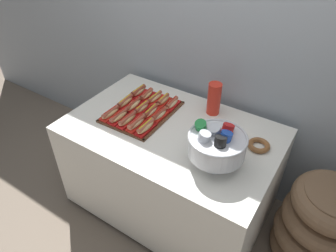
{
  "coord_description": "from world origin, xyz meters",
  "views": [
    {
      "loc": [
        0.87,
        -1.38,
        2.06
      ],
      "look_at": [
        -0.02,
        -0.01,
        0.8
      ],
      "focal_mm": 33.08,
      "sensor_mm": 36.0,
      "label": 1
    }
  ],
  "objects_px": {
    "buffet_table": "(171,167)",
    "hot_dog_13": "(163,100)",
    "floor_vase": "(321,227)",
    "serving_tray": "(142,112)",
    "cup_stack": "(214,99)",
    "hot_dog_0": "(110,113)",
    "hot_dog_1": "(119,117)",
    "hot_dog_6": "(133,105)",
    "hot_dog_11": "(146,95)",
    "hot_dog_12": "(155,98)",
    "hot_dog_5": "(125,102)",
    "hot_dog_7": "(142,108)",
    "hot_dog_10": "(138,92)",
    "donut": "(259,145)",
    "punch_bowl": "(217,144)",
    "hot_dog_8": "(151,112)",
    "hot_dog_4": "(146,127)",
    "hot_dog_14": "(172,104)",
    "hot_dog_2": "(128,120)",
    "hot_dog_9": "(160,115)",
    "hot_dog_3": "(137,123)"
  },
  "relations": [
    {
      "from": "hot_dog_2",
      "to": "hot_dog_7",
      "type": "xyz_separation_m",
      "value": [
        -0.0,
        0.16,
        -0.0
      ]
    },
    {
      "from": "floor_vase",
      "to": "serving_tray",
      "type": "bearing_deg",
      "value": -174.89
    },
    {
      "from": "hot_dog_2",
      "to": "donut",
      "type": "distance_m",
      "value": 0.87
    },
    {
      "from": "hot_dog_10",
      "to": "hot_dog_14",
      "type": "distance_m",
      "value": 0.3
    },
    {
      "from": "hot_dog_8",
      "to": "cup_stack",
      "type": "xyz_separation_m",
      "value": [
        0.35,
        0.27,
        0.08
      ]
    },
    {
      "from": "hot_dog_4",
      "to": "hot_dog_5",
      "type": "distance_m",
      "value": 0.34
    },
    {
      "from": "floor_vase",
      "to": "hot_dog_2",
      "type": "bearing_deg",
      "value": -167.93
    },
    {
      "from": "hot_dog_9",
      "to": "hot_dog_11",
      "type": "relative_size",
      "value": 0.97
    },
    {
      "from": "serving_tray",
      "to": "hot_dog_3",
      "type": "distance_m",
      "value": 0.18
    },
    {
      "from": "hot_dog_1",
      "to": "hot_dog_6",
      "type": "relative_size",
      "value": 0.97
    },
    {
      "from": "hot_dog_11",
      "to": "hot_dog_10",
      "type": "bearing_deg",
      "value": -178.69
    },
    {
      "from": "donut",
      "to": "hot_dog_6",
      "type": "bearing_deg",
      "value": -174.04
    },
    {
      "from": "cup_stack",
      "to": "hot_dog_1",
      "type": "bearing_deg",
      "value": -138.35
    },
    {
      "from": "buffet_table",
      "to": "hot_dog_13",
      "type": "height_order",
      "value": "hot_dog_13"
    },
    {
      "from": "hot_dog_8",
      "to": "buffet_table",
      "type": "bearing_deg",
      "value": -12.09
    },
    {
      "from": "hot_dog_13",
      "to": "donut",
      "type": "relative_size",
      "value": 1.13
    },
    {
      "from": "hot_dog_0",
      "to": "hot_dog_10",
      "type": "xyz_separation_m",
      "value": [
        -0.01,
        0.33,
        0.0
      ]
    },
    {
      "from": "hot_dog_11",
      "to": "hot_dog_12",
      "type": "distance_m",
      "value": 0.08
    },
    {
      "from": "hot_dog_1",
      "to": "hot_dog_11",
      "type": "xyz_separation_m",
      "value": [
        -0.01,
        0.33,
        -0.0
      ]
    },
    {
      "from": "hot_dog_5",
      "to": "punch_bowl",
      "type": "height_order",
      "value": "punch_bowl"
    },
    {
      "from": "hot_dog_2",
      "to": "punch_bowl",
      "type": "bearing_deg",
      "value": -1.36
    },
    {
      "from": "hot_dog_11",
      "to": "punch_bowl",
      "type": "distance_m",
      "value": 0.83
    },
    {
      "from": "punch_bowl",
      "to": "hot_dog_1",
      "type": "bearing_deg",
      "value": 178.91
    },
    {
      "from": "hot_dog_7",
      "to": "hot_dog_13",
      "type": "bearing_deg",
      "value": 66.87
    },
    {
      "from": "donut",
      "to": "hot_dog_2",
      "type": "bearing_deg",
      "value": -162.71
    },
    {
      "from": "hot_dog_11",
      "to": "hot_dog_12",
      "type": "relative_size",
      "value": 0.96
    },
    {
      "from": "buffet_table",
      "to": "donut",
      "type": "bearing_deg",
      "value": 13.58
    },
    {
      "from": "serving_tray",
      "to": "hot_dog_12",
      "type": "bearing_deg",
      "value": 91.31
    },
    {
      "from": "hot_dog_0",
      "to": "hot_dog_4",
      "type": "height_order",
      "value": "hot_dog_4"
    },
    {
      "from": "hot_dog_5",
      "to": "hot_dog_13",
      "type": "distance_m",
      "value": 0.28
    },
    {
      "from": "serving_tray",
      "to": "hot_dog_5",
      "type": "distance_m",
      "value": 0.15
    },
    {
      "from": "floor_vase",
      "to": "hot_dog_2",
      "type": "distance_m",
      "value": 1.45
    },
    {
      "from": "cup_stack",
      "to": "hot_dog_8",
      "type": "bearing_deg",
      "value": -142.05
    },
    {
      "from": "serving_tray",
      "to": "hot_dog_12",
      "type": "distance_m",
      "value": 0.17
    },
    {
      "from": "hot_dog_2",
      "to": "hot_dog_6",
      "type": "height_order",
      "value": "hot_dog_2"
    },
    {
      "from": "buffet_table",
      "to": "serving_tray",
      "type": "height_order",
      "value": "serving_tray"
    },
    {
      "from": "hot_dog_5",
      "to": "hot_dog_13",
      "type": "xyz_separation_m",
      "value": [
        0.22,
        0.17,
        -0.0
      ]
    },
    {
      "from": "hot_dog_14",
      "to": "cup_stack",
      "type": "xyz_separation_m",
      "value": [
        0.28,
        0.11,
        0.08
      ]
    },
    {
      "from": "hot_dog_0",
      "to": "hot_dog_2",
      "type": "distance_m",
      "value": 0.15
    },
    {
      "from": "hot_dog_6",
      "to": "hot_dog_9",
      "type": "height_order",
      "value": "hot_dog_9"
    },
    {
      "from": "cup_stack",
      "to": "hot_dog_0",
      "type": "bearing_deg",
      "value": -142.2
    },
    {
      "from": "hot_dog_1",
      "to": "hot_dog_13",
      "type": "xyz_separation_m",
      "value": [
        0.14,
        0.33,
        0.0
      ]
    },
    {
      "from": "hot_dog_8",
      "to": "floor_vase",
      "type": "bearing_deg",
      "value": 5.34
    },
    {
      "from": "hot_dog_6",
      "to": "punch_bowl",
      "type": "xyz_separation_m",
      "value": [
        0.74,
        -0.18,
        0.11
      ]
    },
    {
      "from": "floor_vase",
      "to": "hot_dog_14",
      "type": "bearing_deg",
      "value": 177.63
    },
    {
      "from": "hot_dog_3",
      "to": "hot_dog_9",
      "type": "bearing_deg",
      "value": 66.87
    },
    {
      "from": "hot_dog_5",
      "to": "serving_tray",
      "type": "bearing_deg",
      "value": 1.31
    },
    {
      "from": "hot_dog_3",
      "to": "hot_dog_4",
      "type": "xyz_separation_m",
      "value": [
        0.07,
        0.0,
        -0.0
      ]
    },
    {
      "from": "hot_dog_11",
      "to": "donut",
      "type": "xyz_separation_m",
      "value": [
        0.91,
        -0.07,
        -0.02
      ]
    },
    {
      "from": "hot_dog_14",
      "to": "cup_stack",
      "type": "relative_size",
      "value": 0.7
    }
  ]
}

